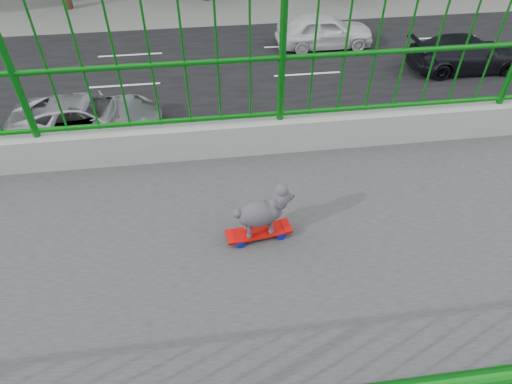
{
  "coord_description": "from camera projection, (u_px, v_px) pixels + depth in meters",
  "views": [
    {
      "loc": [
        1.79,
        3.38,
        9.38
      ],
      "look_at": [
        -0.88,
        3.73,
        6.95
      ],
      "focal_mm": 31.13,
      "sensor_mm": 36.0,
      "label": 1
    }
  ],
  "objects": [
    {
      "name": "car_2",
      "position": [
        88.0,
        118.0,
        15.83
      ],
      "size": [
        2.44,
        5.29,
        1.47
      ],
      "primitive_type": "imported",
      "rotation": [
        0.0,
        0.0,
        3.14
      ],
      "color": "#9A9A9F",
      "rests_on": "ground"
    },
    {
      "name": "road",
      "position": [
        118.0,
        124.0,
        16.84
      ],
      "size": [
        18.0,
        90.0,
        0.02
      ],
      "primitive_type": "cube",
      "color": "black",
      "rests_on": "ground"
    },
    {
      "name": "car_4",
      "position": [
        325.0,
        31.0,
        21.48
      ],
      "size": [
        1.88,
        4.68,
        1.59
      ],
      "primitive_type": "imported",
      "rotation": [
        0.0,
        0.0,
        3.14
      ],
      "color": "silver",
      "rests_on": "ground"
    },
    {
      "name": "poodle",
      "position": [
        262.0,
        211.0,
        3.02
      ],
      "size": [
        0.21,
        0.43,
        0.36
      ],
      "rotation": [
        0.0,
        0.0,
        0.13
      ],
      "color": "#333036",
      "rests_on": "skateboard"
    },
    {
      "name": "skateboard",
      "position": [
        259.0,
        232.0,
        3.16
      ],
      "size": [
        0.2,
        0.48,
        0.06
      ],
      "rotation": [
        0.0,
        0.0,
        0.13
      ],
      "color": "red",
      "rests_on": "footbridge"
    },
    {
      "name": "car_1",
      "position": [
        236.0,
        161.0,
        13.94
      ],
      "size": [
        1.61,
        4.6,
        1.52
      ],
      "primitive_type": "imported",
      "color": "silver",
      "rests_on": "ground"
    },
    {
      "name": "car_3",
      "position": [
        467.0,
        54.0,
        19.7
      ],
      "size": [
        2.09,
        5.14,
        1.49
      ],
      "primitive_type": "imported",
      "rotation": [
        0.0,
        0.0,
        3.14
      ],
      "color": "black",
      "rests_on": "ground"
    }
  ]
}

